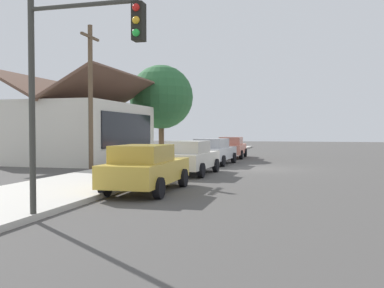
{
  "coord_description": "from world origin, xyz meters",
  "views": [
    {
      "loc": [
        -22.78,
        -2.31,
        2.06
      ],
      "look_at": [
        -0.28,
        3.5,
        1.33
      ],
      "focal_mm": 39.18,
      "sensor_mm": 36.0,
      "label": 1
    }
  ],
  "objects_px": {
    "car_silver": "(213,151)",
    "traffic_light_main": "(73,66)",
    "car_ivory": "(191,157)",
    "utility_pole_wooden": "(91,95)",
    "car_coral": "(232,147)",
    "car_mustard": "(146,168)",
    "fire_hydrant_red": "(157,164)",
    "shade_tree": "(161,97)"
  },
  "relations": [
    {
      "from": "car_silver",
      "to": "traffic_light_main",
      "type": "relative_size",
      "value": 0.96
    },
    {
      "from": "car_ivory",
      "to": "utility_pole_wooden",
      "type": "distance_m",
      "value": 6.38
    },
    {
      "from": "car_coral",
      "to": "traffic_light_main",
      "type": "distance_m",
      "value": 23.34
    },
    {
      "from": "car_ivory",
      "to": "utility_pole_wooden",
      "type": "xyz_separation_m",
      "value": [
        0.66,
        5.53,
        3.11
      ]
    },
    {
      "from": "car_mustard",
      "to": "car_coral",
      "type": "bearing_deg",
      "value": -0.41
    },
    {
      "from": "car_silver",
      "to": "utility_pole_wooden",
      "type": "bearing_deg",
      "value": 137.44
    },
    {
      "from": "car_coral",
      "to": "utility_pole_wooden",
      "type": "bearing_deg",
      "value": 153.6
    },
    {
      "from": "car_mustard",
      "to": "car_ivory",
      "type": "relative_size",
      "value": 1.01
    },
    {
      "from": "car_ivory",
      "to": "utility_pole_wooden",
      "type": "height_order",
      "value": "utility_pole_wooden"
    },
    {
      "from": "car_coral",
      "to": "fire_hydrant_red",
      "type": "height_order",
      "value": "car_coral"
    },
    {
      "from": "traffic_light_main",
      "to": "car_mustard",
      "type": "bearing_deg",
      "value": 1.82
    },
    {
      "from": "car_mustard",
      "to": "shade_tree",
      "type": "distance_m",
      "value": 20.73
    },
    {
      "from": "utility_pole_wooden",
      "to": "fire_hydrant_red",
      "type": "relative_size",
      "value": 10.56
    },
    {
      "from": "car_mustard",
      "to": "car_coral",
      "type": "xyz_separation_m",
      "value": [
        18.28,
        0.01,
        0.0
      ]
    },
    {
      "from": "shade_tree",
      "to": "car_ivory",
      "type": "bearing_deg",
      "value": -156.03
    },
    {
      "from": "car_coral",
      "to": "utility_pole_wooden",
      "type": "height_order",
      "value": "utility_pole_wooden"
    },
    {
      "from": "car_silver",
      "to": "fire_hydrant_red",
      "type": "bearing_deg",
      "value": 170.71
    },
    {
      "from": "car_ivory",
      "to": "car_coral",
      "type": "height_order",
      "value": "same"
    },
    {
      "from": "fire_hydrant_red",
      "to": "car_silver",
      "type": "bearing_deg",
      "value": -12.2
    },
    {
      "from": "traffic_light_main",
      "to": "fire_hydrant_red",
      "type": "xyz_separation_m",
      "value": [
        10.25,
        1.66,
        -2.99
      ]
    },
    {
      "from": "car_mustard",
      "to": "car_ivory",
      "type": "distance_m",
      "value": 5.82
    },
    {
      "from": "car_ivory",
      "to": "shade_tree",
      "type": "distance_m",
      "value": 15.42
    },
    {
      "from": "car_silver",
      "to": "fire_hydrant_red",
      "type": "distance_m",
      "value": 6.6
    },
    {
      "from": "car_ivory",
      "to": "shade_tree",
      "type": "bearing_deg",
      "value": 26.13
    },
    {
      "from": "car_mustard",
      "to": "car_silver",
      "type": "height_order",
      "value": "same"
    },
    {
      "from": "car_ivory",
      "to": "shade_tree",
      "type": "height_order",
      "value": "shade_tree"
    },
    {
      "from": "car_silver",
      "to": "fire_hydrant_red",
      "type": "relative_size",
      "value": 7.01
    },
    {
      "from": "car_silver",
      "to": "fire_hydrant_red",
      "type": "xyz_separation_m",
      "value": [
        -6.44,
        1.39,
        -0.32
      ]
    },
    {
      "from": "car_silver",
      "to": "shade_tree",
      "type": "height_order",
      "value": "shade_tree"
    },
    {
      "from": "car_ivory",
      "to": "fire_hydrant_red",
      "type": "bearing_deg",
      "value": 109.41
    },
    {
      "from": "car_mustard",
      "to": "car_coral",
      "type": "relative_size",
      "value": 0.97
    },
    {
      "from": "car_coral",
      "to": "traffic_light_main",
      "type": "height_order",
      "value": "traffic_light_main"
    },
    {
      "from": "car_coral",
      "to": "car_mustard",
      "type": "bearing_deg",
      "value": 178.6
    },
    {
      "from": "car_mustard",
      "to": "utility_pole_wooden",
      "type": "height_order",
      "value": "utility_pole_wooden"
    },
    {
      "from": "car_ivory",
      "to": "utility_pole_wooden",
      "type": "relative_size",
      "value": 0.6
    },
    {
      "from": "car_mustard",
      "to": "traffic_light_main",
      "type": "height_order",
      "value": "traffic_light_main"
    },
    {
      "from": "car_mustard",
      "to": "traffic_light_main",
      "type": "xyz_separation_m",
      "value": [
        -4.9,
        -0.16,
        2.68
      ]
    },
    {
      "from": "car_ivory",
      "to": "car_silver",
      "type": "bearing_deg",
      "value": 3.45
    },
    {
      "from": "car_ivory",
      "to": "fire_hydrant_red",
      "type": "xyz_separation_m",
      "value": [
        -0.47,
        1.53,
        -0.32
      ]
    },
    {
      "from": "car_coral",
      "to": "utility_pole_wooden",
      "type": "xyz_separation_m",
      "value": [
        -11.8,
        5.49,
        3.11
      ]
    },
    {
      "from": "fire_hydrant_red",
      "to": "shade_tree",
      "type": "bearing_deg",
      "value": 17.8
    },
    {
      "from": "utility_pole_wooden",
      "to": "car_coral",
      "type": "bearing_deg",
      "value": -24.97
    }
  ]
}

